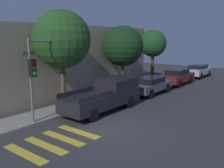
% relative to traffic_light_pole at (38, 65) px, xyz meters
% --- Properties ---
extents(ground_plane, '(60.00, 60.00, 0.00)m').
position_rel_traffic_light_pole_xyz_m(ground_plane, '(1.58, -3.37, -3.17)').
color(ground_plane, '#333335').
extents(sidewalk, '(26.00, 2.09, 0.14)m').
position_rel_traffic_light_pole_xyz_m(sidewalk, '(1.58, 0.88, -3.10)').
color(sidewalk, gray).
rests_on(sidewalk, ground).
extents(building_row, '(26.00, 6.00, 5.45)m').
position_rel_traffic_light_pole_xyz_m(building_row, '(1.58, 5.32, -0.44)').
color(building_row, gray).
rests_on(building_row, ground).
extents(crosswalk, '(3.43, 2.60, 0.00)m').
position_rel_traffic_light_pole_xyz_m(crosswalk, '(-1.16, -2.57, -3.16)').
color(crosswalk, gold).
rests_on(crosswalk, ground).
extents(traffic_light_pole, '(2.20, 0.56, 4.54)m').
position_rel_traffic_light_pole_xyz_m(traffic_light_pole, '(0.00, 0.00, 0.00)').
color(traffic_light_pole, slate).
rests_on(traffic_light_pole, ground).
extents(pickup_truck, '(5.75, 1.95, 1.93)m').
position_rel_traffic_light_pole_xyz_m(pickup_truck, '(4.02, -1.27, -2.19)').
color(pickup_truck, black).
rests_on(pickup_truck, ground).
extents(sedan_near_corner, '(4.49, 1.75, 1.40)m').
position_rel_traffic_light_pole_xyz_m(sedan_near_corner, '(9.77, -1.27, -2.40)').
color(sedan_near_corner, '#4C5156').
rests_on(sedan_near_corner, ground).
extents(sedan_middle, '(4.52, 1.79, 1.53)m').
position_rel_traffic_light_pole_xyz_m(sedan_middle, '(15.01, -1.27, -2.34)').
color(sedan_middle, maroon).
rests_on(sedan_middle, ground).
extents(sedan_far_end, '(4.49, 1.75, 1.44)m').
position_rel_traffic_light_pole_xyz_m(sedan_far_end, '(20.91, -1.27, -2.38)').
color(sedan_far_end, '#B7BABF').
rests_on(sedan_far_end, ground).
extents(tree_near_corner, '(3.60, 3.60, 6.26)m').
position_rel_traffic_light_pole_xyz_m(tree_near_corner, '(2.51, 0.98, 1.27)').
color(tree_near_corner, brown).
rests_on(tree_near_corner, ground).
extents(tree_midblock, '(3.31, 3.31, 5.52)m').
position_rel_traffic_light_pole_xyz_m(tree_midblock, '(8.99, 0.98, 0.69)').
color(tree_midblock, '#4C3823').
rests_on(tree_midblock, ground).
extents(tree_far_end, '(2.60, 2.60, 5.27)m').
position_rel_traffic_light_pole_xyz_m(tree_far_end, '(14.04, 0.98, 0.76)').
color(tree_far_end, '#42301E').
rests_on(tree_far_end, ground).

